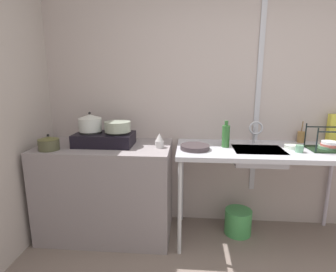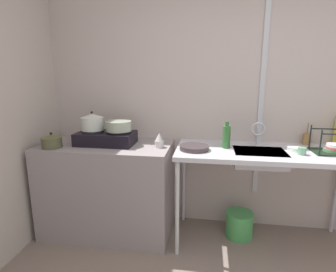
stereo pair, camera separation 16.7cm
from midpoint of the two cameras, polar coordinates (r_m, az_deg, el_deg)
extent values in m
cube|color=#B5A6A2|center=(2.85, 17.89, 5.84)|extent=(4.86, 0.10, 2.51)
cube|color=#B7B7C3|center=(2.81, 21.03, 8.10)|extent=(0.05, 0.01, 2.01)
cube|color=gray|center=(2.80, -10.88, -10.86)|extent=(1.26, 0.67, 0.92)
cube|color=#B7B7C3|center=(2.57, 22.01, -3.31)|extent=(1.61, 0.67, 0.04)
cylinder|color=silver|center=(2.40, 4.06, -15.31)|extent=(0.04, 0.04, 0.88)
cylinder|color=#BCB9C6|center=(2.93, 5.01, -9.96)|extent=(0.04, 0.04, 0.88)
cylinder|color=#BDB4C7|center=(3.23, 33.58, -9.91)|extent=(0.04, 0.04, 0.88)
cube|color=black|center=(2.64, -11.33, -0.49)|extent=(0.55, 0.32, 0.12)
cylinder|color=black|center=(2.67, -14.05, 1.05)|extent=(0.21, 0.21, 0.02)
cylinder|color=black|center=(2.58, -8.64, 0.89)|extent=(0.21, 0.21, 0.02)
cylinder|color=silver|center=(2.66, -14.13, 2.54)|extent=(0.21, 0.21, 0.12)
cone|color=silver|center=(2.64, -14.22, 4.24)|extent=(0.22, 0.22, 0.04)
sphere|color=black|center=(2.64, -14.26, 4.89)|extent=(0.02, 0.02, 0.02)
cylinder|color=#98A28F|center=(2.57, -8.69, 2.13)|extent=(0.24, 0.24, 0.09)
cylinder|color=#494932|center=(2.65, -21.95, -1.32)|extent=(0.18, 0.18, 0.10)
cone|color=brown|center=(2.64, -22.06, -0.03)|extent=(0.19, 0.19, 0.02)
sphere|color=black|center=(2.63, -22.10, 0.48)|extent=(0.02, 0.02, 0.02)
cylinder|color=beige|center=(2.48, 0.05, -1.76)|extent=(0.08, 0.08, 0.06)
cone|color=beige|center=(2.46, 0.05, -0.23)|extent=(0.08, 0.08, 0.07)
cube|color=#B7B7C3|center=(2.54, 20.70, -4.41)|extent=(0.45, 0.34, 0.13)
cylinder|color=#B7B7C3|center=(2.69, 20.08, -0.17)|extent=(0.02, 0.02, 0.17)
torus|color=#B7B7C3|center=(2.62, 20.45, 1.36)|extent=(0.13, 0.02, 0.13)
cylinder|color=#3A3033|center=(2.42, 7.61, -2.51)|extent=(0.26, 0.26, 0.04)
cylinder|color=black|center=(2.56, 31.46, -1.31)|extent=(0.01, 0.01, 0.22)
cylinder|color=black|center=(2.78, 29.65, -0.18)|extent=(0.01, 0.01, 0.22)
cylinder|color=black|center=(2.82, 32.78, 1.25)|extent=(0.31, 0.01, 0.01)
cube|color=black|center=(2.75, 33.30, -2.93)|extent=(0.33, 0.25, 0.01)
cylinder|color=slate|center=(2.75, 33.26, -2.53)|extent=(0.15, 0.15, 0.03)
cylinder|color=#BB5950|center=(2.74, 33.55, -2.17)|extent=(0.15, 0.15, 0.03)
cylinder|color=white|center=(2.74, 33.65, -1.73)|extent=(0.14, 0.14, 0.03)
cylinder|color=#689F7B|center=(2.55, 28.44, -2.88)|extent=(0.07, 0.07, 0.06)
cylinder|color=white|center=(2.65, 27.05, -2.49)|extent=(0.12, 0.12, 0.04)
cylinder|color=#306630|center=(2.52, 14.25, -0.26)|extent=(0.07, 0.07, 0.20)
cylinder|color=#306630|center=(2.49, 14.40, 2.52)|extent=(0.03, 0.03, 0.05)
cylinder|color=olive|center=(2.94, 28.95, -0.58)|extent=(0.07, 0.07, 0.11)
cylinder|color=olive|center=(2.93, 29.10, 0.79)|extent=(0.02, 0.06, 0.18)
cylinder|color=#42974E|center=(2.90, 16.65, -17.65)|extent=(0.27, 0.27, 0.25)
camera|label=1|loc=(0.08, -88.07, 0.43)|focal=28.53mm
camera|label=2|loc=(0.08, 91.93, -0.43)|focal=28.53mm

